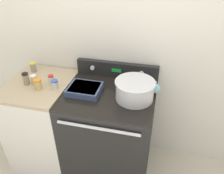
{
  "coord_description": "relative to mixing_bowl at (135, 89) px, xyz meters",
  "views": [
    {
      "loc": [
        0.38,
        -1.15,
        1.95
      ],
      "look_at": [
        0.02,
        0.35,
        0.98
      ],
      "focal_mm": 35.0,
      "sensor_mm": 36.0,
      "label": 1
    }
  ],
  "objects": [
    {
      "name": "ladle",
      "position": [
        0.16,
        0.13,
        -0.05
      ],
      "size": [
        0.08,
        0.3,
        0.08
      ],
      "color": "#7AB2C6",
      "rests_on": "stove_range"
    },
    {
      "name": "spice_jar_red_cap",
      "position": [
        -0.75,
        0.03,
        -0.03
      ],
      "size": [
        0.05,
        0.05,
        0.09
      ],
      "color": "beige",
      "rests_on": "side_counter"
    },
    {
      "name": "side_counter",
      "position": [
        -0.89,
        0.02,
        -0.54
      ],
      "size": [
        0.57,
        0.66,
        0.93
      ],
      "color": "silver",
      "rests_on": "ground_plane"
    },
    {
      "name": "spice_jar_yellow_cap",
      "position": [
        -1.03,
        0.21,
        -0.03
      ],
      "size": [
        0.06,
        0.06,
        0.09
      ],
      "color": "gray",
      "rests_on": "side_counter"
    },
    {
      "name": "spice_jar_white_cap",
      "position": [
        -0.9,
        -0.0,
        -0.03
      ],
      "size": [
        0.05,
        0.05,
        0.09
      ],
      "color": "tan",
      "rests_on": "side_counter"
    },
    {
      "name": "stove_range",
      "position": [
        -0.22,
        0.02,
        -0.55
      ],
      "size": [
        0.78,
        0.69,
        0.92
      ],
      "color": "black",
      "rests_on": "ground_plane"
    },
    {
      "name": "spice_jar_black_cap",
      "position": [
        -0.97,
        -0.02,
        -0.02
      ],
      "size": [
        0.06,
        0.06,
        0.11
      ],
      "color": "gray",
      "rests_on": "side_counter"
    },
    {
      "name": "control_panel",
      "position": [
        -0.22,
        0.32,
        -0.02
      ],
      "size": [
        0.78,
        0.07,
        0.15
      ],
      "color": "black",
      "rests_on": "stove_range"
    },
    {
      "name": "spice_jar_blue_cap",
      "position": [
        -0.69,
        -0.03,
        -0.04
      ],
      "size": [
        0.06,
        0.06,
        0.08
      ],
      "color": "beige",
      "rests_on": "side_counter"
    },
    {
      "name": "casserole_dish",
      "position": [
        -0.43,
        -0.0,
        -0.06
      ],
      "size": [
        0.28,
        0.24,
        0.05
      ],
      "color": "#38476B",
      "rests_on": "stove_range"
    },
    {
      "name": "spice_jar_orange_cap",
      "position": [
        -0.82,
        -0.07,
        -0.03
      ],
      "size": [
        0.07,
        0.07,
        0.09
      ],
      "color": "tan",
      "rests_on": "side_counter"
    },
    {
      "name": "kitchen_wall",
      "position": [
        -0.22,
        0.38,
        0.24
      ],
      "size": [
        8.0,
        0.05,
        2.5
      ],
      "color": "silver",
      "rests_on": "ground_plane"
    },
    {
      "name": "mixing_bowl",
      "position": [
        0.0,
        0.0,
        0.0
      ],
      "size": [
        0.33,
        0.33,
        0.16
      ],
      "color": "silver",
      "rests_on": "stove_range"
    }
  ]
}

